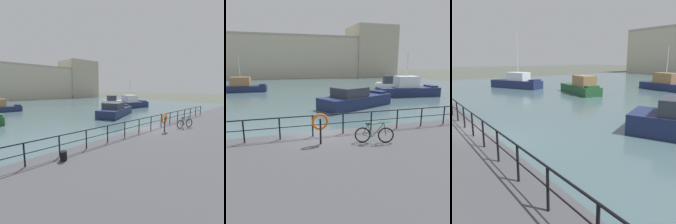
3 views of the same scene
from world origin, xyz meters
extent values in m
plane|color=#4C5147|center=(0.00, 0.00, 0.00)|extent=(240.00, 240.00, 0.00)
cube|color=navy|center=(-6.80, 26.77, 0.49)|extent=(7.55, 2.90, 0.96)
cube|color=#997047|center=(-6.99, 26.79, 1.66)|extent=(3.02, 2.09, 1.38)
cylinder|color=silver|center=(-6.99, 26.79, 4.11)|extent=(0.10, 0.10, 3.51)
cube|color=#23512D|center=(-11.34, 15.23, 0.52)|extent=(7.25, 3.53, 1.01)
cube|color=#997047|center=(-10.28, 15.02, 1.65)|extent=(3.20, 2.29, 1.25)
cube|color=#23512D|center=(-8.48, 14.67, 1.14)|extent=(1.12, 1.69, 0.24)
cube|color=navy|center=(-21.17, 11.08, 0.58)|extent=(8.19, 5.67, 1.13)
cube|color=silver|center=(-20.81, 11.25, 1.72)|extent=(3.61, 3.08, 1.16)
cube|color=navy|center=(-18.17, 12.55, 1.26)|extent=(1.60, 1.93, 0.24)
cylinder|color=silver|center=(-20.81, 11.25, 5.01)|extent=(0.10, 0.10, 5.42)
cylinder|color=black|center=(-3.57, -0.75, 1.46)|extent=(0.07, 0.07, 1.05)
cylinder|color=black|center=(-2.00, -0.75, 1.46)|extent=(0.07, 0.07, 1.05)
cylinder|color=black|center=(-0.43, -0.75, 1.46)|extent=(0.07, 0.07, 1.05)
cylinder|color=black|center=(1.14, -0.75, 1.46)|extent=(0.07, 0.07, 1.05)
cylinder|color=black|center=(2.71, -0.75, 1.46)|extent=(0.07, 0.07, 1.05)
cylinder|color=black|center=(4.28, -0.75, 1.46)|extent=(0.07, 0.07, 1.05)
cylinder|color=black|center=(5.85, -0.75, 1.46)|extent=(0.07, 0.07, 1.05)
cylinder|color=black|center=(7.42, -0.75, 1.46)|extent=(0.07, 0.07, 1.05)
cylinder|color=black|center=(-1.22, -0.75, 1.98)|extent=(23.55, 0.06, 0.06)
cylinder|color=black|center=(-1.22, -0.75, 1.51)|extent=(23.55, 0.04, 0.04)
camera|label=1|loc=(-11.63, -8.10, 4.27)|focal=26.27mm
camera|label=2|loc=(-2.21, -10.94, 4.47)|focal=34.97mm
camera|label=3|loc=(11.37, -3.09, 4.23)|focal=37.55mm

